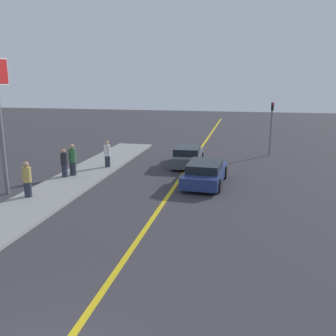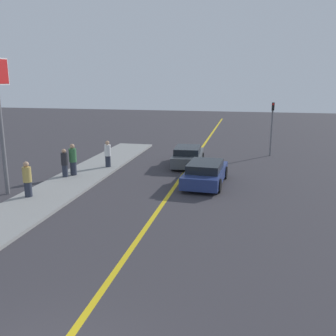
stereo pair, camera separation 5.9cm
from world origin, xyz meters
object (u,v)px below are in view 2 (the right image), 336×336
at_px(car_ahead_center, 188,156).
at_px(traffic_light, 272,123).
at_px(pedestrian_mid_group, 65,163).
at_px(pedestrian_far_standing, 73,160).
at_px(pedestrian_by_sign, 108,154).
at_px(car_near_right_lane, 205,173).
at_px(pedestrian_near_curb, 27,179).

height_order(car_ahead_center, traffic_light, traffic_light).
xyz_separation_m(car_ahead_center, pedestrian_mid_group, (-6.22, -4.77, 0.31)).
relative_size(car_ahead_center, pedestrian_far_standing, 2.31).
bearing_deg(pedestrian_mid_group, pedestrian_by_sign, 62.37).
bearing_deg(pedestrian_mid_group, car_ahead_center, 37.50).
relative_size(car_near_right_lane, pedestrian_mid_group, 2.83).
height_order(car_ahead_center, pedestrian_near_curb, pedestrian_near_curb).
bearing_deg(pedestrian_near_curb, pedestrian_far_standing, 86.53).
distance_m(car_near_right_lane, traffic_light, 9.51).
distance_m(pedestrian_mid_group, traffic_light, 14.85).
xyz_separation_m(pedestrian_mid_group, pedestrian_far_standing, (0.28, 0.47, 0.10)).
height_order(pedestrian_far_standing, pedestrian_by_sign, pedestrian_far_standing).
bearing_deg(car_ahead_center, pedestrian_by_sign, -160.85).
relative_size(pedestrian_mid_group, pedestrian_by_sign, 0.97).
height_order(pedestrian_mid_group, traffic_light, traffic_light).
bearing_deg(pedestrian_mid_group, car_near_right_lane, 4.31).
height_order(car_near_right_lane, car_ahead_center, car_ahead_center).
height_order(car_ahead_center, pedestrian_mid_group, pedestrian_mid_group).
bearing_deg(pedestrian_by_sign, traffic_light, 31.98).
height_order(car_near_right_lane, pedestrian_mid_group, pedestrian_mid_group).
bearing_deg(car_near_right_lane, traffic_light, 69.11).
relative_size(pedestrian_near_curb, pedestrian_far_standing, 0.93).
xyz_separation_m(car_ahead_center, pedestrian_near_curb, (-6.19, -8.47, 0.35)).
bearing_deg(car_ahead_center, pedestrian_near_curb, -129.39).
bearing_deg(pedestrian_by_sign, pedestrian_near_curb, -102.52).
xyz_separation_m(car_near_right_lane, traffic_light, (3.78, 8.55, 1.76)).
relative_size(car_ahead_center, pedestrian_mid_group, 2.62).
height_order(pedestrian_mid_group, pedestrian_by_sign, pedestrian_by_sign).
bearing_deg(pedestrian_by_sign, pedestrian_far_standing, -117.00).
distance_m(pedestrian_far_standing, traffic_light, 14.33).
height_order(car_ahead_center, pedestrian_far_standing, pedestrian_far_standing).
height_order(car_near_right_lane, pedestrian_by_sign, pedestrian_by_sign).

